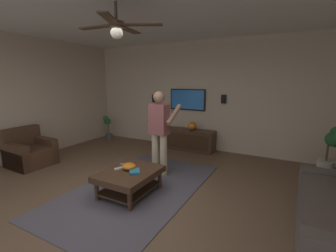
{
  "coord_description": "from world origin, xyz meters",
  "views": [
    {
      "loc": [
        -2.48,
        -2.18,
        1.84
      ],
      "look_at": [
        1.28,
        -0.15,
        1.0
      ],
      "focal_mm": 24.87,
      "sensor_mm": 36.0,
      "label": 1
    }
  ],
  "objects_px": {
    "media_console": "(183,139)",
    "ceiling_fan": "(117,27)",
    "bowl": "(129,166)",
    "wall_speaker_right": "(154,98)",
    "remote_white": "(119,168)",
    "tv": "(188,100)",
    "remote_grey": "(124,164)",
    "person_standing": "(160,128)",
    "coffee_table": "(130,177)",
    "remote_black": "(131,164)",
    "book": "(135,171)",
    "vase_round": "(192,126)",
    "wall_speaker_left": "(224,99)",
    "potted_plant_tall": "(333,146)",
    "potted_plant_short": "(108,126)",
    "armchair": "(30,153)"
  },
  "relations": [
    {
      "from": "bowl",
      "to": "wall_speaker_right",
      "type": "distance_m",
      "value": 3.36
    },
    {
      "from": "coffee_table",
      "to": "remote_white",
      "type": "height_order",
      "value": "remote_white"
    },
    {
      "from": "wall_speaker_left",
      "to": "ceiling_fan",
      "type": "bearing_deg",
      "value": 170.4
    },
    {
      "from": "book",
      "to": "vase_round",
      "type": "bearing_deg",
      "value": 144.58
    },
    {
      "from": "bowl",
      "to": "remote_white",
      "type": "height_order",
      "value": "bowl"
    },
    {
      "from": "coffee_table",
      "to": "vase_round",
      "type": "relative_size",
      "value": 4.55
    },
    {
      "from": "book",
      "to": "bowl",
      "type": "bearing_deg",
      "value": -151.64
    },
    {
      "from": "potted_plant_tall",
      "to": "wall_speaker_right",
      "type": "relative_size",
      "value": 4.46
    },
    {
      "from": "media_console",
      "to": "potted_plant_short",
      "type": "relative_size",
      "value": 2.22
    },
    {
      "from": "bowl",
      "to": "vase_round",
      "type": "relative_size",
      "value": 1.05
    },
    {
      "from": "potted_plant_tall",
      "to": "media_console",
      "type": "bearing_deg",
      "value": 86.24
    },
    {
      "from": "remote_black",
      "to": "vase_round",
      "type": "bearing_deg",
      "value": -174.2
    },
    {
      "from": "potted_plant_tall",
      "to": "vase_round",
      "type": "height_order",
      "value": "potted_plant_tall"
    },
    {
      "from": "book",
      "to": "coffee_table",
      "type": "bearing_deg",
      "value": -136.18
    },
    {
      "from": "potted_plant_tall",
      "to": "vase_round",
      "type": "bearing_deg",
      "value": 86.27
    },
    {
      "from": "media_console",
      "to": "remote_white",
      "type": "xyz_separation_m",
      "value": [
        -2.77,
        -0.1,
        0.14
      ]
    },
    {
      "from": "media_console",
      "to": "ceiling_fan",
      "type": "xyz_separation_m",
      "value": [
        -3.06,
        -0.42,
        2.24
      ]
    },
    {
      "from": "wall_speaker_right",
      "to": "ceiling_fan",
      "type": "xyz_separation_m",
      "value": [
        -3.31,
        -1.5,
        1.2
      ]
    },
    {
      "from": "tv",
      "to": "remote_grey",
      "type": "bearing_deg",
      "value": 1.2
    },
    {
      "from": "tv",
      "to": "remote_black",
      "type": "xyz_separation_m",
      "value": [
        -2.77,
        -0.17,
        -0.91
      ]
    },
    {
      "from": "armchair",
      "to": "wall_speaker_right",
      "type": "distance_m",
      "value": 3.44
    },
    {
      "from": "person_standing",
      "to": "vase_round",
      "type": "distance_m",
      "value": 1.81
    },
    {
      "from": "person_standing",
      "to": "wall_speaker_right",
      "type": "relative_size",
      "value": 7.45
    },
    {
      "from": "bowl",
      "to": "book",
      "type": "distance_m",
      "value": 0.17
    },
    {
      "from": "person_standing",
      "to": "wall_speaker_left",
      "type": "relative_size",
      "value": 7.45
    },
    {
      "from": "person_standing",
      "to": "ceiling_fan",
      "type": "bearing_deg",
      "value": -169.61
    },
    {
      "from": "media_console",
      "to": "potted_plant_tall",
      "type": "distance_m",
      "value": 3.32
    },
    {
      "from": "remote_grey",
      "to": "ceiling_fan",
      "type": "relative_size",
      "value": 0.13
    },
    {
      "from": "remote_black",
      "to": "book",
      "type": "bearing_deg",
      "value": 53.65
    },
    {
      "from": "tv",
      "to": "ceiling_fan",
      "type": "xyz_separation_m",
      "value": [
        -3.3,
        -0.42,
        1.19
      ]
    },
    {
      "from": "bowl",
      "to": "vase_round",
      "type": "bearing_deg",
      "value": 0.1
    },
    {
      "from": "media_console",
      "to": "tv",
      "type": "xyz_separation_m",
      "value": [
        0.24,
        0.0,
        1.05
      ]
    },
    {
      "from": "book",
      "to": "wall_speaker_left",
      "type": "xyz_separation_m",
      "value": [
        3.02,
        -0.57,
        0.96
      ]
    },
    {
      "from": "tv",
      "to": "wall_speaker_left",
      "type": "distance_m",
      "value": 0.99
    },
    {
      "from": "potted_plant_short",
      "to": "vase_round",
      "type": "height_order",
      "value": "vase_round"
    },
    {
      "from": "potted_plant_tall",
      "to": "remote_white",
      "type": "relative_size",
      "value": 6.54
    },
    {
      "from": "armchair",
      "to": "potted_plant_short",
      "type": "distance_m",
      "value": 2.53
    },
    {
      "from": "person_standing",
      "to": "vase_round",
      "type": "bearing_deg",
      "value": 7.52
    },
    {
      "from": "remote_white",
      "to": "vase_round",
      "type": "height_order",
      "value": "vase_round"
    },
    {
      "from": "potted_plant_short",
      "to": "media_console",
      "type": "bearing_deg",
      "value": -85.43
    },
    {
      "from": "coffee_table",
      "to": "wall_speaker_right",
      "type": "height_order",
      "value": "wall_speaker_right"
    },
    {
      "from": "remote_white",
      "to": "ceiling_fan",
      "type": "bearing_deg",
      "value": -104.4
    },
    {
      "from": "remote_white",
      "to": "book",
      "type": "relative_size",
      "value": 0.68
    },
    {
      "from": "vase_round",
      "to": "wall_speaker_left",
      "type": "height_order",
      "value": "wall_speaker_left"
    },
    {
      "from": "ceiling_fan",
      "to": "person_standing",
      "type": "bearing_deg",
      "value": 4.88
    },
    {
      "from": "vase_round",
      "to": "person_standing",
      "type": "bearing_deg",
      "value": -177.98
    },
    {
      "from": "vase_round",
      "to": "bowl",
      "type": "bearing_deg",
      "value": -179.9
    },
    {
      "from": "remote_grey",
      "to": "wall_speaker_right",
      "type": "height_order",
      "value": "wall_speaker_right"
    },
    {
      "from": "tv",
      "to": "remote_white",
      "type": "height_order",
      "value": "tv"
    },
    {
      "from": "media_console",
      "to": "remote_grey",
      "type": "xyz_separation_m",
      "value": [
        -2.59,
        -0.06,
        0.14
      ]
    }
  ]
}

